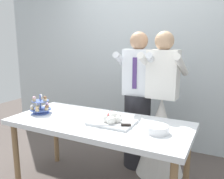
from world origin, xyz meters
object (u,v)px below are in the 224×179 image
object	(u,v)px
dessert_table	(98,128)
plate_stack	(157,129)
main_cake_tray	(112,120)
person_groom	(137,108)
person_bride	(161,126)
cupcake_stand	(40,106)

from	to	relation	value
dessert_table	plate_stack	xyz separation A→B (m)	(0.60, -0.03, 0.11)
dessert_table	main_cake_tray	size ratio (longest dim) A/B	4.23
plate_stack	person_groom	bearing A→B (deg)	121.97
plate_stack	person_bride	distance (m)	0.74
person_groom	person_bride	world-z (taller)	same
dessert_table	plate_stack	bearing A→B (deg)	-3.06
person_bride	plate_stack	bearing A→B (deg)	-77.85
dessert_table	person_groom	world-z (taller)	person_groom
dessert_table	cupcake_stand	distance (m)	0.71
main_cake_tray	person_groom	size ratio (longest dim) A/B	0.26
person_groom	main_cake_tray	bearing A→B (deg)	-89.62
main_cake_tray	person_bride	size ratio (longest dim) A/B	0.26
dessert_table	plate_stack	world-z (taller)	plate_stack
dessert_table	cupcake_stand	bearing A→B (deg)	-175.84
cupcake_stand	plate_stack	xyz separation A→B (m)	(1.30, 0.02, -0.05)
cupcake_stand	main_cake_tray	distance (m)	0.85
person_groom	plate_stack	bearing A→B (deg)	-58.03
main_cake_tray	person_groom	bearing A→B (deg)	90.38
main_cake_tray	person_bride	world-z (taller)	person_bride
plate_stack	person_groom	xyz separation A→B (m)	(-0.46, 0.73, -0.06)
dessert_table	person_bride	bearing A→B (deg)	55.48
cupcake_stand	main_cake_tray	size ratio (longest dim) A/B	0.54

